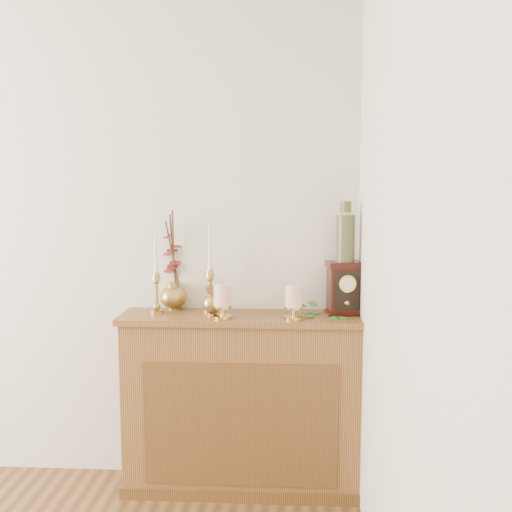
# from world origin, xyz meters

# --- Properties ---
(console_shelf) EXTENTS (1.24, 0.34, 0.93)m
(console_shelf) POSITION_xyz_m (1.40, 2.10, 0.44)
(console_shelf) COLOR olive
(console_shelf) RESTS_ON ground
(candlestick_left) EXTENTS (0.07, 0.07, 0.44)m
(candlestick_left) POSITION_xyz_m (0.96, 2.10, 1.07)
(candlestick_left) COLOR tan
(candlestick_left) RESTS_ON console_shelf
(candlestick_center) EXTENTS (0.08, 0.08, 0.47)m
(candlestick_center) POSITION_xyz_m (1.23, 2.14, 1.08)
(candlestick_center) COLOR tan
(candlestick_center) RESTS_ON console_shelf
(bud_vase) EXTENTS (0.09, 0.09, 0.15)m
(bud_vase) POSITION_xyz_m (1.25, 2.05, 1.01)
(bud_vase) COLOR tan
(bud_vase) RESTS_ON console_shelf
(ginger_jar) EXTENTS (0.21, 0.23, 0.53)m
(ginger_jar) POSITION_xyz_m (1.02, 2.25, 1.17)
(ginger_jar) COLOR tan
(ginger_jar) RESTS_ON console_shelf
(pillar_candle_left) EXTENTS (0.10, 0.10, 0.19)m
(pillar_candle_left) POSITION_xyz_m (1.31, 2.00, 1.03)
(pillar_candle_left) COLOR gold
(pillar_candle_left) RESTS_ON console_shelf
(pillar_candle_right) EXTENTS (0.09, 0.09, 0.18)m
(pillar_candle_right) POSITION_xyz_m (1.66, 2.00, 1.03)
(pillar_candle_right) COLOR gold
(pillar_candle_right) RESTS_ON console_shelf
(ivy_garland) EXTENTS (0.43, 0.20, 0.08)m
(ivy_garland) POSITION_xyz_m (1.91, 2.11, 0.94)
(ivy_garland) COLOR #34732C
(ivy_garland) RESTS_ON console_shelf
(mantel_clock) EXTENTS (0.20, 0.16, 0.27)m
(mantel_clock) POSITION_xyz_m (1.92, 2.14, 1.06)
(mantel_clock) COLOR black
(mantel_clock) RESTS_ON console_shelf
(ceramic_vase) EXTENTS (0.09, 0.09, 0.31)m
(ceramic_vase) POSITION_xyz_m (1.92, 2.14, 1.34)
(ceramic_vase) COLOR #172E21
(ceramic_vase) RESTS_ON mantel_clock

